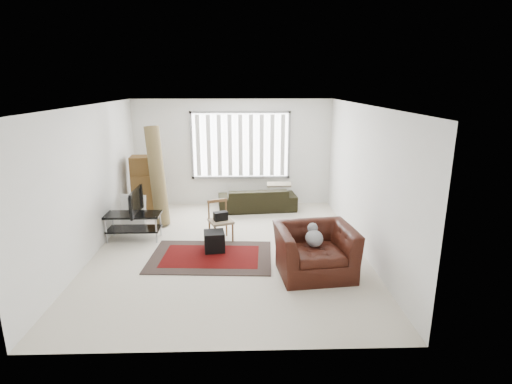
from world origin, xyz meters
TOP-DOWN VIEW (x-y plane):
  - room at (0.03, 0.51)m, footprint 6.00×6.02m
  - persian_rug at (-0.33, -0.34)m, footprint 2.27×1.58m
  - tv_stand at (-1.95, 0.58)m, footprint 1.09×0.49m
  - tv at (-1.95, 0.58)m, footprint 0.11×0.88m
  - subwoofer at (-0.28, -0.08)m, footprint 0.42×0.42m
  - moving_boxes at (-2.08, 2.06)m, footprint 0.63×0.58m
  - white_flatpack at (-2.15, 1.29)m, footprint 0.60×0.32m
  - rolled_rug at (-1.62, 1.52)m, footprint 0.63×0.76m
  - sofa at (0.61, 2.45)m, footprint 1.98×1.00m
  - side_chair at (-0.19, 0.49)m, footprint 0.57×0.57m
  - armchair at (1.45, -1.02)m, footprint 1.36×1.22m

SIDE VIEW (x-z plane):
  - persian_rug at x=-0.33m, z-range 0.00..0.02m
  - subwoofer at x=-0.28m, z-range 0.02..0.39m
  - sofa at x=0.61m, z-range 0.00..0.73m
  - white_flatpack at x=-2.15m, z-range 0.00..0.73m
  - tv_stand at x=-1.95m, z-range 0.12..0.67m
  - side_chair at x=-0.19m, z-range 0.04..0.86m
  - armchair at x=1.45m, z-range 0.00..0.93m
  - moving_boxes at x=-2.08m, z-range -0.05..1.39m
  - tv at x=-1.95m, z-range 0.54..1.05m
  - rolled_rug at x=-1.62m, z-range 0.00..2.20m
  - room at x=0.03m, z-range 0.40..3.11m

